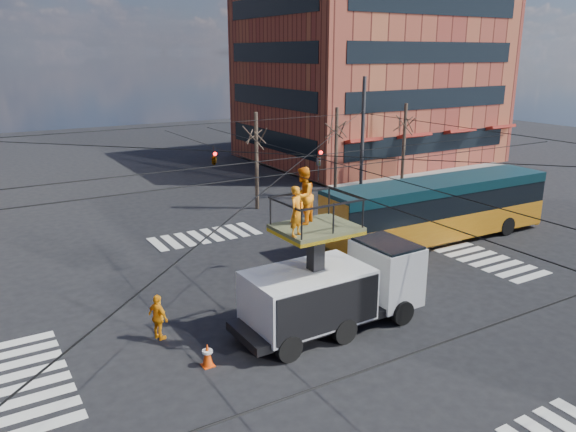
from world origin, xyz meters
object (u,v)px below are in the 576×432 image
at_px(traffic_cone, 207,355).
at_px(worker_ground, 158,317).
at_px(city_bus, 438,208).
at_px(utility_truck, 334,275).
at_px(flagger, 354,255).

height_order(traffic_cone, worker_ground, worker_ground).
distance_m(city_bus, worker_ground, 16.10).
height_order(utility_truck, flagger, utility_truck).
distance_m(utility_truck, traffic_cone, 5.15).
distance_m(utility_truck, flagger, 5.33).
height_order(utility_truck, city_bus, utility_truck).
bearing_deg(flagger, utility_truck, -55.71).
distance_m(city_bus, flagger, 6.67).
bearing_deg(worker_ground, city_bus, -99.27).
relative_size(utility_truck, traffic_cone, 9.03).
bearing_deg(flagger, traffic_cone, -76.17).
distance_m(worker_ground, flagger, 9.47).
bearing_deg(utility_truck, traffic_cone, -178.80).
bearing_deg(worker_ground, utility_truck, -131.24).
relative_size(city_bus, flagger, 7.77).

